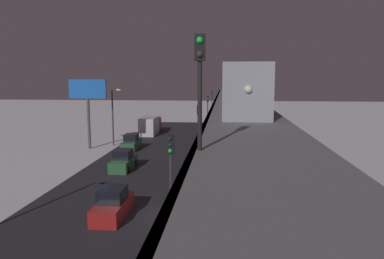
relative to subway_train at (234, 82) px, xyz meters
The scene contains 15 objects.
ground_plane 36.12m from the subway_train, 81.33° to the left, with size 240.00×240.00×0.00m, color white.
avenue_asphalt 37.11m from the subway_train, 73.88° to the left, with size 11.00×102.71×0.01m, color #28282D.
elevated_railway 34.82m from the subway_train, 89.85° to the left, with size 5.00×102.71×6.68m.
subway_train is the anchor object (origin of this frame).
rail_signal 45.21m from the subway_train, 87.28° to the left, with size 0.36×0.41×4.00m.
sedan_green 26.20m from the subway_train, 62.85° to the left, with size 1.91×4.63×1.97m.
sedan_green_2 19.51m from the subway_train, 42.50° to the left, with size 1.80×4.22×1.97m.
sedan_red 36.74m from the subway_train, 76.10° to the left, with size 1.80×4.48×1.97m.
delivery_van 15.22m from the subway_train, ahead, with size 2.40×7.40×2.80m.
traffic_light_near 40.55m from the subway_train, 84.41° to the left, with size 0.32×0.44×6.40m.
traffic_light_mid 22.02m from the subway_train, 79.51° to the left, with size 0.32×0.44×6.40m.
traffic_light_far 6.25m from the subway_train, 30.84° to the left, with size 0.32×0.44×6.40m.
traffic_light_distant 17.53m from the subway_train, 76.63° to the right, with size 0.32×0.44×6.40m.
commercial_billboard 22.39m from the subway_train, 33.00° to the left, with size 4.80×0.36×8.90m.
street_lamp_far 19.16m from the subway_train, 31.11° to the left, with size 1.35×0.44×7.65m.
Camera 1 is at (-4.04, 23.15, 9.24)m, focal length 34.58 mm.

